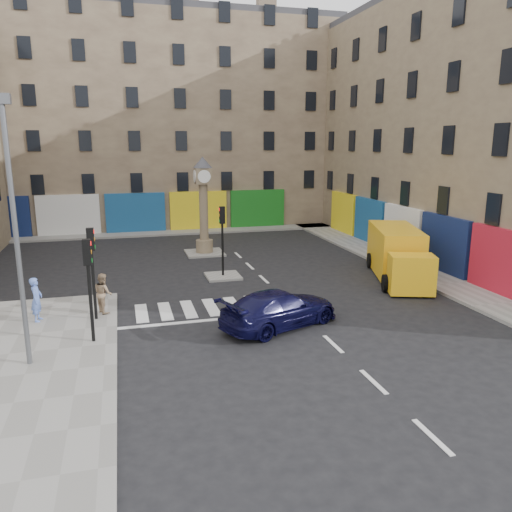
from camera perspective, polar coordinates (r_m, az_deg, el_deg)
name	(u,v)px	position (r m, az deg, el deg)	size (l,w,h in m)	color
ground	(313,325)	(20.11, 6.48, -7.84)	(120.00, 120.00, 0.00)	black
sidewalk_right	(383,256)	(32.42, 14.34, -0.03)	(2.60, 30.00, 0.15)	gray
sidewalk_far	(163,233)	(40.38, -10.61, 2.65)	(32.00, 2.40, 0.15)	gray
island_near	(223,276)	(26.88, -3.79, -2.31)	(1.80, 1.80, 0.12)	gray
island_far	(205,253)	(32.62, -5.89, 0.36)	(2.40, 2.40, 0.12)	gray
building_right	(481,127)	(35.23, 24.29, 13.25)	(10.00, 30.00, 16.00)	#887859
building_far	(153,126)	(45.57, -11.69, 14.39)	(32.00, 10.00, 17.00)	gray
traffic_light_left_near	(89,274)	(18.25, -18.59, -1.98)	(0.28, 0.22, 3.70)	black
traffic_light_left_far	(92,259)	(20.58, -18.24, -0.32)	(0.28, 0.22, 3.70)	black
traffic_light_island	(222,230)	(26.33, -3.87, 3.01)	(0.28, 0.22, 3.70)	black
lamp_post	(14,220)	(16.71, -25.89, 3.69)	(0.50, 0.25, 8.30)	#595B60
clock_pillar	(203,199)	(32.04, -6.03, 6.46)	(1.20, 1.20, 6.10)	#887859
navy_sedan	(280,309)	(19.63, 2.72, -6.04)	(2.04, 5.02, 1.46)	black
yellow_van	(397,254)	(27.55, 15.86, 0.23)	(4.32, 7.44, 2.60)	yellow
pedestrian_blue	(37,299)	(21.56, -23.79, -4.55)	(0.65, 0.42, 1.77)	#5B7BD1
pedestrian_tan	(103,293)	(21.68, -17.06, -4.06)	(0.81, 0.63, 1.67)	#95795B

